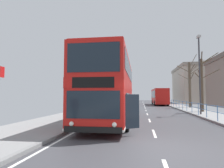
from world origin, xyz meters
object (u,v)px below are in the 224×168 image
bare_tree_far_00 (190,83)px  background_bus_far_lane (159,96)px  street_lamp_far_side (199,68)px  background_building_01 (196,85)px  bare_tree_far_01 (202,82)px  double_decker_bus_main (111,89)px

bare_tree_far_00 → background_bus_far_lane: bearing=110.2°
street_lamp_far_side → background_building_01: size_ratio=0.46×
bare_tree_far_01 → double_decker_bus_main: bearing=-135.4°
background_bus_far_lane → bare_tree_far_01: size_ratio=1.62×
bare_tree_far_00 → bare_tree_far_01: bearing=-94.4°
bare_tree_far_01 → bare_tree_far_00: bearing=85.6°
double_decker_bus_main → bare_tree_far_00: 18.54m
street_lamp_far_side → bare_tree_far_00: (1.70, 10.53, -0.74)m
bare_tree_far_01 → background_building_01: bearing=75.5°
background_bus_far_lane → double_decker_bus_main: bearing=-102.7°
street_lamp_far_side → bare_tree_far_01: size_ratio=1.15×
street_lamp_far_side → bare_tree_far_00: 10.70m
street_lamp_far_side → background_building_01: bearing=74.9°
background_bus_far_lane → bare_tree_far_00: 10.24m
background_bus_far_lane → bare_tree_far_00: bare_tree_far_00 is taller
background_bus_far_lane → bare_tree_far_00: size_ratio=1.36×
double_decker_bus_main → background_building_01: 40.18m
bare_tree_far_01 → background_building_01: size_ratio=0.40×
bare_tree_far_00 → background_building_01: background_building_01 is taller
street_lamp_far_side → bare_tree_far_01: 3.39m
double_decker_bus_main → street_lamp_far_side: size_ratio=1.47×
bare_tree_far_00 → background_building_01: 21.86m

